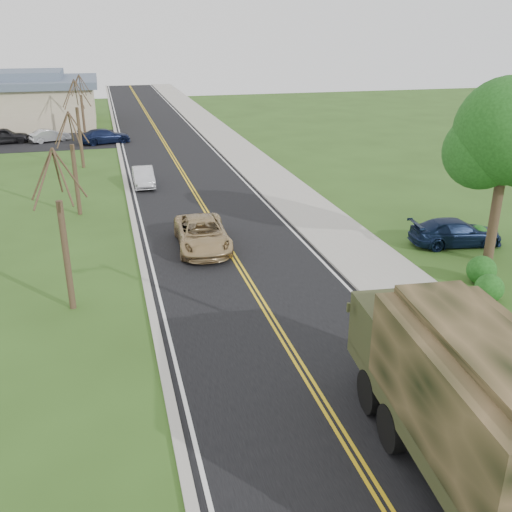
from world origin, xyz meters
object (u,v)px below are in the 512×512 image
object	(u,v)px
pickup_navy	(456,232)
sedan_silver	(143,177)
military_truck	(463,390)
suv_champagne	(202,234)

from	to	relation	value
pickup_navy	sedan_silver	bearing A→B (deg)	48.79
military_truck	suv_champagne	distance (m)	16.47
pickup_navy	suv_champagne	bearing A→B (deg)	83.75
military_truck	pickup_navy	size ratio (longest dim) A/B	1.80
suv_champagne	pickup_navy	bearing A→B (deg)	-10.26
sedan_silver	pickup_navy	bearing A→B (deg)	-47.76
suv_champagne	sedan_silver	distance (m)	12.55
sedan_silver	pickup_navy	world-z (taller)	pickup_navy
suv_champagne	sedan_silver	xyz separation A→B (m)	(-1.82, 12.42, -0.10)
suv_champagne	sedan_silver	size ratio (longest dim) A/B	1.37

